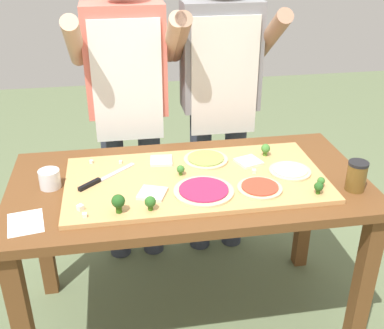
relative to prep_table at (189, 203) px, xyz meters
name	(u,v)px	position (x,y,z in m)	size (l,w,h in m)	color
ground_plane	(189,318)	(0.00, 0.00, -0.68)	(8.00, 8.00, 0.00)	#60704C
prep_table	(189,203)	(0.00, 0.00, 0.00)	(1.53, 0.78, 0.80)	brown
cutting_board	(196,180)	(0.03, -0.02, 0.12)	(1.10, 0.56, 0.02)	tan
chefs_knife	(100,180)	(-0.38, 0.02, 0.14)	(0.24, 0.22, 0.02)	#B7BABF
pizza_whole_cheese_artichoke	(290,171)	(0.44, -0.04, 0.14)	(0.18, 0.18, 0.02)	beige
pizza_whole_pesto_green	(206,159)	(0.10, 0.13, 0.14)	(0.20, 0.20, 0.02)	beige
pizza_whole_beet_magenta	(204,191)	(0.04, -0.15, 0.14)	(0.24, 0.24, 0.02)	beige
pizza_whole_tomato_red	(260,188)	(0.27, -0.16, 0.14)	(0.18, 0.18, 0.02)	beige
pizza_slice_far_right	(161,161)	(-0.10, 0.15, 0.14)	(0.10, 0.10, 0.01)	silver
pizza_slice_center	(152,193)	(-0.17, -0.13, 0.14)	(0.10, 0.10, 0.01)	silver
pizza_slice_far_left	(249,162)	(0.29, 0.08, 0.14)	(0.10, 0.10, 0.01)	silver
broccoli_floret_front_right	(319,187)	(0.49, -0.23, 0.17)	(0.04, 0.04, 0.05)	#2C5915
broccoli_floret_back_mid	(266,149)	(0.38, 0.14, 0.17)	(0.04, 0.04, 0.06)	#487A23
broccoli_floret_center_left	(321,181)	(0.52, -0.18, 0.16)	(0.03, 0.03, 0.04)	#3F7220
broccoli_floret_back_left	(181,169)	(-0.03, 0.02, 0.16)	(0.03, 0.03, 0.05)	#3F7220
broccoli_floret_back_right	(118,202)	(-0.30, -0.24, 0.18)	(0.05, 0.05, 0.08)	#2C5915
broccoli_floret_front_mid	(150,202)	(-0.19, -0.24, 0.17)	(0.04, 0.04, 0.06)	#366618
cheese_crumble_a	(121,162)	(-0.28, 0.17, 0.14)	(0.01, 0.01, 0.01)	white
cheese_crumble_b	(91,162)	(-0.41, 0.19, 0.14)	(0.01, 0.01, 0.01)	white
cheese_crumble_c	(254,171)	(0.28, -0.02, 0.14)	(0.02, 0.02, 0.02)	silver
cheese_crumble_d	(80,208)	(-0.45, -0.20, 0.15)	(0.02, 0.02, 0.02)	white
cheese_crumble_e	(85,215)	(-0.43, -0.25, 0.14)	(0.02, 0.02, 0.02)	white
flour_cup	(50,180)	(-0.58, 0.03, 0.15)	(0.09, 0.09, 0.08)	white
sauce_jar	(357,176)	(0.66, -0.19, 0.18)	(0.08, 0.08, 0.13)	brown
recipe_note	(26,223)	(-0.65, -0.22, 0.12)	(0.13, 0.16, 0.00)	white
cook_left	(128,95)	(-0.22, 0.59, 0.31)	(0.54, 0.39, 1.67)	#333847
cook_right	(220,90)	(0.26, 0.59, 0.31)	(0.54, 0.39, 1.67)	#333847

